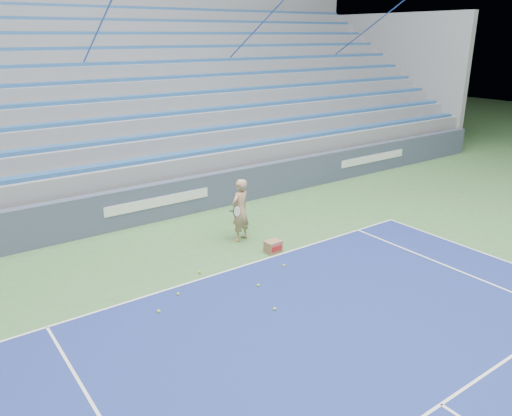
{
  "coord_description": "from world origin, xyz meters",
  "views": [
    {
      "loc": [
        -5.65,
        3.19,
        5.11
      ],
      "look_at": [
        1.0,
        12.38,
        1.15
      ],
      "focal_mm": 35.0,
      "sensor_mm": 36.0,
      "label": 1
    }
  ],
  "objects": [
    {
      "name": "tennis_ball_5",
      "position": [
        -2.22,
        11.15,
        0.03
      ],
      "size": [
        0.07,
        0.07,
        0.07
      ],
      "primitive_type": "sphere",
      "color": "#B0DC2D",
      "rests_on": "ground"
    },
    {
      "name": "ball_box",
      "position": [
        1.34,
        12.12,
        0.15
      ],
      "size": [
        0.4,
        0.32,
        0.29
      ],
      "color": "#926746",
      "rests_on": "ground"
    },
    {
      "name": "tennis_ball_0",
      "position": [
        -0.74,
        12.17,
        0.03
      ],
      "size": [
        0.07,
        0.07,
        0.07
      ],
      "primitive_type": "sphere",
      "color": "#B0DC2D",
      "rests_on": "ground"
    },
    {
      "name": "tennis_ball_2",
      "position": [
        -0.34,
        9.9,
        0.03
      ],
      "size": [
        0.07,
        0.07,
        0.07
      ],
      "primitive_type": "sphere",
      "color": "#B0DC2D",
      "rests_on": "ground"
    },
    {
      "name": "tennis_ball_4",
      "position": [
        -1.6,
        11.55,
        0.03
      ],
      "size": [
        0.07,
        0.07,
        0.07
      ],
      "primitive_type": "sphere",
      "color": "#B0DC2D",
      "rests_on": "ground"
    },
    {
      "name": "bleachers",
      "position": [
        0.0,
        21.6,
        2.36
      ],
      "size": [
        31.0,
        9.15,
        7.3
      ],
      "color": "gray",
      "rests_on": "ground"
    },
    {
      "name": "tennis_player",
      "position": [
        1.1,
        13.22,
        0.83
      ],
      "size": [
        0.96,
        0.9,
        1.66
      ],
      "color": "tan",
      "rests_on": "ground"
    },
    {
      "name": "tennis_ball_1",
      "position": [
        -0.03,
        10.87,
        0.03
      ],
      "size": [
        0.07,
        0.07,
        0.07
      ],
      "primitive_type": "sphere",
      "color": "#B0DC2D",
      "rests_on": "ground"
    },
    {
      "name": "sponsor_barrier",
      "position": [
        0.0,
        15.88,
        0.55
      ],
      "size": [
        30.0,
        0.32,
        1.1
      ],
      "color": "#3E485E",
      "rests_on": "ground"
    },
    {
      "name": "tennis_ball_3",
      "position": [
        1.02,
        11.31,
        0.03
      ],
      "size": [
        0.07,
        0.07,
        0.07
      ],
      "primitive_type": "sphere",
      "color": "#B0DC2D",
      "rests_on": "ground"
    }
  ]
}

